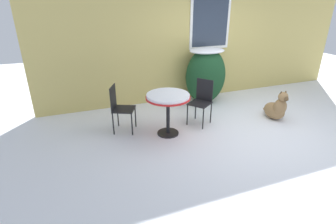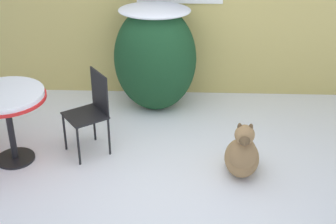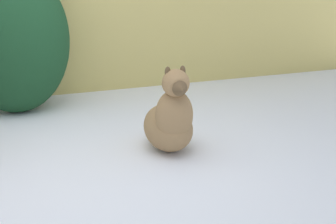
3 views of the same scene
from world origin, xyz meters
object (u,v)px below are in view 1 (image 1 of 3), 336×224
object	(u,v)px
patio_table	(168,100)
patio_chair_near_table	(120,107)
dog	(276,109)
patio_chair_far_side	(202,100)

from	to	relation	value
patio_table	patio_chair_near_table	bearing A→B (deg)	150.60
patio_table	dog	distance (m)	2.39
patio_chair_near_table	dog	xyz separation A→B (m)	(3.13, -0.62, -0.26)
patio_table	patio_chair_far_side	bearing A→B (deg)	15.55
patio_chair_far_side	dog	xyz separation A→B (m)	(1.55, -0.40, -0.26)
patio_chair_far_side	dog	size ratio (longest dim) A/B	1.24
patio_chair_far_side	patio_chair_near_table	bearing A→B (deg)	-133.91
patio_table	patio_chair_far_side	world-z (taller)	patio_chair_far_side
patio_table	patio_chair_near_table	world-z (taller)	patio_chair_near_table
dog	patio_chair_far_side	bearing A→B (deg)	170.08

